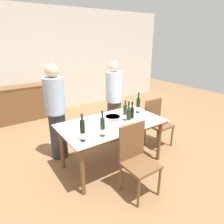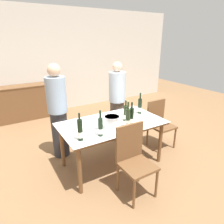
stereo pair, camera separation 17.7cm
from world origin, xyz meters
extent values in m
plane|color=olive|center=(0.00, 0.00, 0.00)|extent=(12.00, 12.00, 0.00)
cube|color=silver|center=(0.00, 3.20, 1.40)|extent=(8.00, 0.10, 2.80)
cube|color=brown|center=(-0.82, 2.91, 0.43)|extent=(1.52, 0.44, 0.87)
cube|color=brown|center=(-0.82, 2.91, 0.88)|extent=(1.57, 0.46, 0.02)
cylinder|color=brown|center=(-0.73, -0.37, 0.36)|extent=(0.06, 0.06, 0.72)
cylinder|color=brown|center=(0.73, -0.37, 0.36)|extent=(0.06, 0.06, 0.72)
cylinder|color=brown|center=(-0.73, 0.37, 0.36)|extent=(0.06, 0.06, 0.72)
cylinder|color=brown|center=(0.73, 0.37, 0.36)|extent=(0.06, 0.06, 0.72)
cube|color=brown|center=(0.00, 0.00, 0.74)|extent=(1.61, 0.89, 0.04)
cube|color=white|center=(0.00, 0.00, 0.76)|extent=(1.64, 0.92, 0.01)
cylinder|color=white|center=(-0.11, -0.18, 0.85)|extent=(0.22, 0.22, 0.19)
cylinder|color=white|center=(-0.11, -0.18, 0.94)|extent=(0.23, 0.23, 0.01)
cylinder|color=black|center=(-0.65, -0.28, 0.91)|extent=(0.07, 0.07, 0.29)
cylinder|color=white|center=(-0.65, -0.28, 0.84)|extent=(0.07, 0.07, 0.08)
cylinder|color=black|center=(-0.65, -0.28, 1.10)|extent=(0.03, 0.03, 0.09)
cylinder|color=#28381E|center=(0.23, -0.04, 0.89)|extent=(0.07, 0.07, 0.25)
cylinder|color=silver|center=(0.23, -0.04, 0.83)|extent=(0.07, 0.07, 0.07)
cylinder|color=#28381E|center=(0.23, -0.04, 1.06)|extent=(0.03, 0.03, 0.09)
cylinder|color=tan|center=(0.23, -0.04, 1.11)|extent=(0.02, 0.02, 0.02)
cylinder|color=black|center=(0.63, 0.10, 0.89)|extent=(0.07, 0.07, 0.27)
cylinder|color=white|center=(0.63, 0.10, 0.83)|extent=(0.07, 0.07, 0.07)
cylinder|color=black|center=(0.63, 0.10, 1.08)|extent=(0.03, 0.03, 0.11)
cylinder|color=#28381E|center=(0.11, -0.27, 0.90)|extent=(0.07, 0.07, 0.29)
cylinder|color=silver|center=(0.11, -0.27, 0.84)|extent=(0.07, 0.07, 0.08)
cylinder|color=#28381E|center=(0.11, -0.27, 1.10)|extent=(0.03, 0.03, 0.11)
cylinder|color=tan|center=(0.11, -0.27, 1.17)|extent=(0.02, 0.02, 0.02)
cylinder|color=#1E3323|center=(-0.36, -0.30, 0.89)|extent=(0.07, 0.07, 0.26)
cylinder|color=white|center=(-0.36, -0.30, 0.83)|extent=(0.07, 0.07, 0.07)
cylinder|color=#1E3323|center=(-0.36, -0.30, 1.08)|extent=(0.03, 0.03, 0.11)
cylinder|color=black|center=(0.20, -0.24, 0.90)|extent=(0.07, 0.07, 0.28)
cylinder|color=white|center=(0.20, -0.24, 0.84)|extent=(0.07, 0.07, 0.08)
cylinder|color=black|center=(0.20, -0.24, 1.08)|extent=(0.03, 0.03, 0.09)
cylinder|color=white|center=(-0.30, -0.10, 0.76)|extent=(0.07, 0.07, 0.00)
cylinder|color=white|center=(-0.30, -0.10, 0.80)|extent=(0.01, 0.01, 0.08)
sphere|color=white|center=(-0.30, -0.10, 0.87)|extent=(0.08, 0.08, 0.08)
cylinder|color=white|center=(0.36, 0.14, 0.76)|extent=(0.07, 0.07, 0.00)
cylinder|color=white|center=(0.36, 0.14, 0.80)|extent=(0.01, 0.01, 0.07)
sphere|color=white|center=(0.36, 0.14, 0.86)|extent=(0.07, 0.07, 0.07)
cylinder|color=white|center=(0.55, 0.20, 0.76)|extent=(0.07, 0.07, 0.00)
cylinder|color=white|center=(0.55, 0.20, 0.80)|extent=(0.01, 0.01, 0.06)
sphere|color=white|center=(0.55, 0.20, 0.86)|extent=(0.08, 0.08, 0.08)
cylinder|color=brown|center=(-0.26, -0.96, 0.22)|extent=(0.03, 0.03, 0.43)
cylinder|color=brown|center=(0.11, -0.96, 0.22)|extent=(0.03, 0.03, 0.43)
cylinder|color=brown|center=(-0.26, -0.59, 0.22)|extent=(0.03, 0.03, 0.43)
cylinder|color=brown|center=(0.11, -0.59, 0.22)|extent=(0.03, 0.03, 0.43)
cube|color=brown|center=(-0.08, -0.78, 0.45)|extent=(0.42, 0.42, 0.04)
cube|color=brown|center=(-0.08, -0.58, 0.72)|extent=(0.42, 0.04, 0.51)
cylinder|color=brown|center=(0.93, -0.18, 0.21)|extent=(0.03, 0.03, 0.41)
cylinder|color=brown|center=(1.30, -0.18, 0.21)|extent=(0.03, 0.03, 0.41)
cylinder|color=brown|center=(0.93, 0.18, 0.21)|extent=(0.03, 0.03, 0.41)
cylinder|color=brown|center=(1.30, 0.18, 0.21)|extent=(0.03, 0.03, 0.41)
cube|color=brown|center=(1.12, 0.00, 0.43)|extent=(0.42, 0.42, 0.04)
cube|color=brown|center=(1.12, 0.19, 0.68)|extent=(0.42, 0.04, 0.45)
cylinder|color=#2D2D33|center=(-0.64, 0.72, 0.42)|extent=(0.28, 0.28, 0.84)
cylinder|color=#8C9EB2|center=(-0.64, 0.72, 1.13)|extent=(0.33, 0.33, 0.60)
sphere|color=#DBAD89|center=(-0.64, 0.72, 1.54)|extent=(0.21, 0.21, 0.21)
cylinder|color=#51473D|center=(0.58, 0.76, 0.41)|extent=(0.28, 0.28, 0.82)
cylinder|color=silver|center=(0.58, 0.76, 1.11)|extent=(0.33, 0.33, 0.58)
sphere|color=beige|center=(0.58, 0.76, 1.50)|extent=(0.19, 0.19, 0.19)
camera|label=1|loc=(-1.65, -2.38, 2.03)|focal=32.00mm
camera|label=2|loc=(-1.50, -2.48, 2.03)|focal=32.00mm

